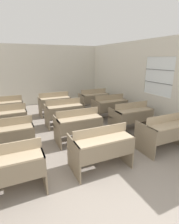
{
  "coord_description": "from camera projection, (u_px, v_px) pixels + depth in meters",
  "views": [
    {
      "loc": [
        -1.26,
        -1.42,
        2.17
      ],
      "look_at": [
        0.62,
        2.71,
        0.78
      ],
      "focal_mm": 28.0,
      "sensor_mm": 36.0,
      "label": 1
    }
  ],
  "objects": [
    {
      "name": "bench_front_left",
      "position": [
        6.0,
        168.0,
        2.81
      ],
      "size": [
        1.17,
        0.72,
        0.91
      ],
      "color": "#7E6F58",
      "rests_on": "ground_plane"
    },
    {
      "name": "bench_second_right",
      "position": [
        131.0,
        116.0,
        5.35
      ],
      "size": [
        1.17,
        0.72,
        0.91
      ],
      "color": "#7F7059",
      "rests_on": "ground_plane"
    },
    {
      "name": "wall_right_with_window",
      "position": [
        139.0,
        81.0,
        6.36
      ],
      "size": [
        0.06,
        7.24,
        2.79
      ],
      "color": "beige",
      "rests_on": "ground_plane"
    },
    {
      "name": "bench_third_right",
      "position": [
        110.0,
        106.0,
        6.47
      ],
      "size": [
        1.17,
        0.72,
        0.91
      ],
      "color": "#7A6B54",
      "rests_on": "ground_plane"
    },
    {
      "name": "bench_second_center",
      "position": [
        78.0,
        125.0,
        4.65
      ],
      "size": [
        1.17,
        0.72,
        0.91
      ],
      "color": "#7F6F59",
      "rests_on": "ground_plane"
    },
    {
      "name": "bench_back_left",
      "position": [
        5.0,
        108.0,
        6.21
      ],
      "size": [
        1.17,
        0.72,
        0.91
      ],
      "color": "#7B6C55",
      "rests_on": "ground_plane"
    },
    {
      "name": "bench_front_right",
      "position": [
        165.0,
        131.0,
        4.21
      ],
      "size": [
        1.17,
        0.72,
        0.91
      ],
      "color": "#80715A",
      "rests_on": "ground_plane"
    },
    {
      "name": "wastepaper_bin",
      "position": [
        99.0,
        100.0,
        8.66
      ],
      "size": [
        0.25,
        0.25,
        0.39
      ],
      "color": "#1E6B33",
      "rests_on": "ground_plane"
    },
    {
      "name": "bench_back_right",
      "position": [
        94.0,
        99.0,
        7.62
      ],
      "size": [
        1.17,
        0.72,
        0.91
      ],
      "color": "#82735C",
      "rests_on": "ground_plane"
    },
    {
      "name": "wall_back",
      "position": [
        38.0,
        76.0,
        8.29
      ],
      "size": [
        6.13,
        0.06,
        2.79
      ],
      "color": "beige",
      "rests_on": "ground_plane"
    },
    {
      "name": "bench_second_left",
      "position": [
        7.0,
        136.0,
        3.96
      ],
      "size": [
        1.17,
        0.72,
        0.91
      ],
      "color": "#796A53",
      "rests_on": "ground_plane"
    },
    {
      "name": "bench_third_center",
      "position": [
        64.0,
        112.0,
        5.78
      ],
      "size": [
        1.17,
        0.72,
        0.91
      ],
      "color": "#81725B",
      "rests_on": "ground_plane"
    },
    {
      "name": "bench_front_center",
      "position": [
        101.0,
        146.0,
        3.49
      ],
      "size": [
        1.17,
        0.72,
        0.91
      ],
      "color": "#7E6F58",
      "rests_on": "ground_plane"
    },
    {
      "name": "bench_back_center",
      "position": [
        55.0,
        103.0,
        6.91
      ],
      "size": [
        1.17,
        0.72,
        0.91
      ],
      "color": "#82735C",
      "rests_on": "ground_plane"
    },
    {
      "name": "bench_third_left",
      "position": [
        6.0,
        119.0,
        5.08
      ],
      "size": [
        1.17,
        0.72,
        0.91
      ],
      "color": "#7E6F58",
      "rests_on": "ground_plane"
    }
  ]
}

